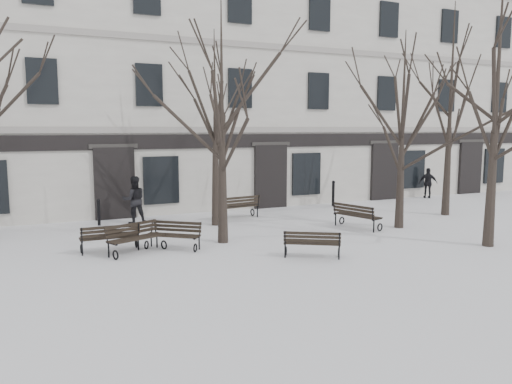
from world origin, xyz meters
TOP-DOWN VIEW (x-y plane):
  - ground at (0.00, 0.00)m, footprint 100.00×100.00m
  - building at (0.00, 12.96)m, footprint 40.40×10.20m
  - tree_1 at (-1.01, 2.17)m, footprint 5.38×5.38m
  - tree_2 at (6.37, -1.71)m, footprint 6.02×6.02m
  - tree_3 at (5.80, 1.77)m, footprint 4.98×4.98m
  - tree_5 at (-0.22, 5.02)m, footprint 5.07×5.07m
  - tree_6 at (9.43, 3.12)m, footprint 6.14×6.14m
  - bench_0 at (-3.84, 1.93)m, footprint 1.85×1.26m
  - bench_1 at (-4.52, 2.35)m, footprint 1.70×0.63m
  - bench_2 at (0.61, -0.69)m, footprint 1.63×1.32m
  - bench_3 at (-2.70, 1.97)m, footprint 1.66×1.48m
  - bench_4 at (1.00, 5.90)m, footprint 1.98×0.96m
  - bench_5 at (4.24, 2.27)m, footprint 1.15×1.93m
  - bollard_a at (-4.30, 6.74)m, footprint 0.13×0.13m
  - bollard_b at (6.40, 7.12)m, footprint 0.16×0.16m
  - pedestrian_b at (-2.98, 6.67)m, footprint 0.90×0.71m
  - pedestrian_c at (12.48, 7.40)m, footprint 0.99×0.85m

SIDE VIEW (x-z plane):
  - ground at x=0.00m, z-range 0.00..0.00m
  - pedestrian_b at x=-2.98m, z-range -0.92..0.92m
  - pedestrian_c at x=12.48m, z-range -0.80..0.80m
  - bench_2 at x=0.61m, z-range 0.04..0.84m
  - bench_3 at x=-2.70m, z-range 0.04..0.88m
  - bench_1 at x=-4.52m, z-range 0.04..0.89m
  - bench_0 at x=-3.84m, z-range 0.04..0.93m
  - bench_5 at x=4.24m, z-range 0.04..0.97m
  - bench_4 at x=1.00m, z-range 0.04..1.00m
  - bollard_a at x=-4.30m, z-range 0.04..1.05m
  - bollard_b at x=6.40m, z-range 0.04..1.26m
  - tree_3 at x=5.80m, z-range 0.89..8.01m
  - tree_5 at x=-0.22m, z-range 0.90..8.14m
  - tree_1 at x=-1.01m, z-range 0.96..8.64m
  - tree_2 at x=6.37m, z-range 1.08..9.67m
  - tree_6 at x=9.43m, z-range 1.10..9.87m
  - building at x=0.00m, z-range -0.18..11.22m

